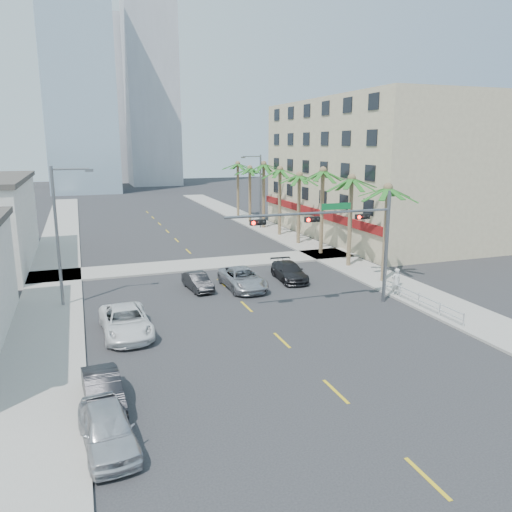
# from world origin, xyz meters

# --- Properties ---
(ground) EXTENTS (260.00, 260.00, 0.00)m
(ground) POSITION_xyz_m (0.00, 0.00, 0.00)
(ground) COLOR #262628
(ground) RESTS_ON ground
(sidewalk_right) EXTENTS (4.00, 120.00, 0.15)m
(sidewalk_right) POSITION_xyz_m (12.00, 20.00, 0.07)
(sidewalk_right) COLOR gray
(sidewalk_right) RESTS_ON ground
(sidewalk_left) EXTENTS (4.00, 120.00, 0.15)m
(sidewalk_left) POSITION_xyz_m (-12.00, 20.00, 0.07)
(sidewalk_left) COLOR gray
(sidewalk_left) RESTS_ON ground
(sidewalk_cross) EXTENTS (80.00, 4.00, 0.15)m
(sidewalk_cross) POSITION_xyz_m (0.00, 22.00, 0.07)
(sidewalk_cross) COLOR gray
(sidewalk_cross) RESTS_ON ground
(building_right) EXTENTS (15.25, 28.00, 15.00)m
(building_right) POSITION_xyz_m (21.99, 30.00, 7.50)
(building_right) COLOR tan
(building_right) RESTS_ON ground
(tower_far_left) EXTENTS (14.00, 14.00, 48.00)m
(tower_far_left) POSITION_xyz_m (-8.00, 95.00, 24.00)
(tower_far_left) COLOR #99B2C6
(tower_far_left) RESTS_ON ground
(tower_far_right) EXTENTS (12.00, 12.00, 60.00)m
(tower_far_right) POSITION_xyz_m (9.00, 110.00, 30.00)
(tower_far_right) COLOR #ADADB2
(tower_far_right) RESTS_ON ground
(tower_far_center) EXTENTS (16.00, 16.00, 42.00)m
(tower_far_center) POSITION_xyz_m (-3.00, 125.00, 21.00)
(tower_far_center) COLOR #ADADB2
(tower_far_center) RESTS_ON ground
(traffic_signal_mast) EXTENTS (11.12, 0.54, 7.20)m
(traffic_signal_mast) POSITION_xyz_m (5.78, 7.95, 5.06)
(traffic_signal_mast) COLOR slate
(traffic_signal_mast) RESTS_ON ground
(palm_tree_0) EXTENTS (4.80, 4.80, 7.80)m
(palm_tree_0) POSITION_xyz_m (11.60, 12.00, 7.08)
(palm_tree_0) COLOR brown
(palm_tree_0) RESTS_ON ground
(palm_tree_1) EXTENTS (4.80, 4.80, 8.16)m
(palm_tree_1) POSITION_xyz_m (11.60, 17.20, 7.43)
(palm_tree_1) COLOR brown
(palm_tree_1) RESTS_ON ground
(palm_tree_2) EXTENTS (4.80, 4.80, 8.52)m
(palm_tree_2) POSITION_xyz_m (11.60, 22.40, 7.78)
(palm_tree_2) COLOR brown
(palm_tree_2) RESTS_ON ground
(palm_tree_3) EXTENTS (4.80, 4.80, 7.80)m
(palm_tree_3) POSITION_xyz_m (11.60, 27.60, 7.08)
(palm_tree_3) COLOR brown
(palm_tree_3) RESTS_ON ground
(palm_tree_4) EXTENTS (4.80, 4.80, 8.16)m
(palm_tree_4) POSITION_xyz_m (11.60, 32.80, 7.43)
(palm_tree_4) COLOR brown
(palm_tree_4) RESTS_ON ground
(palm_tree_5) EXTENTS (4.80, 4.80, 8.52)m
(palm_tree_5) POSITION_xyz_m (11.60, 38.00, 7.78)
(palm_tree_5) COLOR brown
(palm_tree_5) RESTS_ON ground
(palm_tree_6) EXTENTS (4.80, 4.80, 7.80)m
(palm_tree_6) POSITION_xyz_m (11.60, 43.20, 7.08)
(palm_tree_6) COLOR brown
(palm_tree_6) RESTS_ON ground
(palm_tree_7) EXTENTS (4.80, 4.80, 8.16)m
(palm_tree_7) POSITION_xyz_m (11.60, 48.40, 7.43)
(palm_tree_7) COLOR brown
(palm_tree_7) RESTS_ON ground
(streetlight_left) EXTENTS (2.55, 0.25, 9.00)m
(streetlight_left) POSITION_xyz_m (-11.00, 14.00, 5.06)
(streetlight_left) COLOR slate
(streetlight_left) RESTS_ON ground
(streetlight_right) EXTENTS (2.55, 0.25, 9.00)m
(streetlight_right) POSITION_xyz_m (11.00, 38.00, 5.06)
(streetlight_right) COLOR slate
(streetlight_right) RESTS_ON ground
(guardrail) EXTENTS (0.08, 8.08, 1.00)m
(guardrail) POSITION_xyz_m (10.30, 6.00, 0.67)
(guardrail) COLOR silver
(guardrail) RESTS_ON ground
(car_parked_near) EXTENTS (2.16, 4.43, 1.46)m
(car_parked_near) POSITION_xyz_m (-9.40, -2.90, 0.73)
(car_parked_near) COLOR silver
(car_parked_near) RESTS_ON ground
(car_parked_mid) EXTENTS (1.66, 4.09, 1.32)m
(car_parked_mid) POSITION_xyz_m (-9.40, 0.13, 0.66)
(car_parked_mid) COLOR black
(car_parked_mid) RESTS_ON ground
(car_parked_far) EXTENTS (2.72, 5.55, 1.52)m
(car_parked_far) POSITION_xyz_m (-7.80, 7.69, 0.76)
(car_parked_far) COLOR white
(car_parked_far) RESTS_ON ground
(car_lane_left) EXTENTS (1.72, 3.87, 1.23)m
(car_lane_left) POSITION_xyz_m (-2.10, 14.84, 0.62)
(car_lane_left) COLOR black
(car_lane_left) RESTS_ON ground
(car_lane_center) EXTENTS (2.60, 5.44, 1.50)m
(car_lane_center) POSITION_xyz_m (1.06, 14.06, 0.75)
(car_lane_center) COLOR #B1B1B6
(car_lane_center) RESTS_ON ground
(car_lane_right) EXTENTS (2.24, 4.84, 1.37)m
(car_lane_right) POSITION_xyz_m (5.15, 15.01, 0.69)
(car_lane_right) COLOR black
(car_lane_right) RESTS_ON ground
(pedestrian) EXTENTS (0.72, 0.50, 1.87)m
(pedestrian) POSITION_xyz_m (10.38, 8.63, 1.09)
(pedestrian) COLOR silver
(pedestrian) RESTS_ON sidewalk_right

